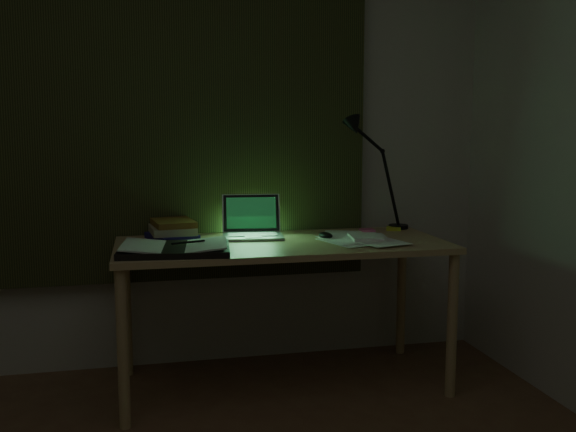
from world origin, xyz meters
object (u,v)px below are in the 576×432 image
at_px(book_stack, 172,229).
at_px(loose_papers, 355,238).
at_px(open_textbook, 175,248).
at_px(laptop, 253,217).
at_px(desk, 282,314).
at_px(desk_lamp, 400,176).

relative_size(book_stack, loose_papers, 0.72).
distance_m(open_textbook, book_stack, 0.34).
bearing_deg(open_textbook, laptop, 42.72).
distance_m(desk, laptop, 0.48).
bearing_deg(desk, laptop, 130.14).
xyz_separation_m(laptop, desk_lamp, (0.79, 0.13, 0.17)).
relative_size(desk, desk_lamp, 2.74).
bearing_deg(desk_lamp, desk, -156.27).
relative_size(loose_papers, desk_lamp, 0.61).
distance_m(open_textbook, loose_papers, 0.84).
xyz_separation_m(laptop, book_stack, (-0.37, 0.05, -0.05)).
height_order(laptop, desk_lamp, desk_lamp).
bearing_deg(loose_papers, desk, 177.11).
bearing_deg(desk, open_textbook, -163.42).
height_order(desk, book_stack, book_stack).
bearing_deg(open_textbook, loose_papers, 14.85).
height_order(open_textbook, desk_lamp, desk_lamp).
bearing_deg(desk, loose_papers, -2.89).
height_order(open_textbook, book_stack, book_stack).
xyz_separation_m(laptop, open_textbook, (-0.38, -0.28, -0.08)).
xyz_separation_m(desk, desk_lamp, (0.67, 0.26, 0.62)).
relative_size(laptop, desk_lamp, 0.58).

